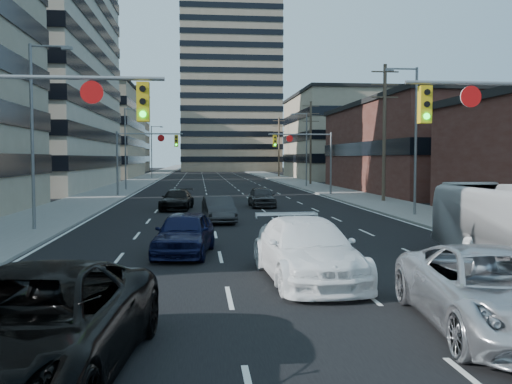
{
  "coord_description": "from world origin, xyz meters",
  "views": [
    {
      "loc": [
        -2.56,
        -8.35,
        3.58
      ],
      "look_at": [
        -0.25,
        14.56,
        2.2
      ],
      "focal_mm": 40.0,
      "sensor_mm": 36.0,
      "label": 1
    }
  ],
  "objects_px": {
    "sedan_blue": "(184,233)",
    "silver_suv": "(494,291)",
    "white_van": "(307,250)",
    "black_pickup": "(31,327)"
  },
  "relations": [
    {
      "from": "sedan_blue",
      "to": "silver_suv",
      "type": "bearing_deg",
      "value": -49.01
    },
    {
      "from": "white_van",
      "to": "black_pickup",
      "type": "bearing_deg",
      "value": -132.33
    },
    {
      "from": "white_van",
      "to": "silver_suv",
      "type": "xyz_separation_m",
      "value": [
        2.88,
        -5.28,
        -0.04
      ]
    },
    {
      "from": "black_pickup",
      "to": "silver_suv",
      "type": "relative_size",
      "value": 1.07
    },
    {
      "from": "black_pickup",
      "to": "white_van",
      "type": "xyz_separation_m",
      "value": [
        5.78,
        7.13,
        -0.02
      ]
    },
    {
      "from": "black_pickup",
      "to": "silver_suv",
      "type": "distance_m",
      "value": 8.86
    },
    {
      "from": "white_van",
      "to": "sedan_blue",
      "type": "relative_size",
      "value": 1.3
    },
    {
      "from": "black_pickup",
      "to": "white_van",
      "type": "relative_size",
      "value": 1.07
    },
    {
      "from": "black_pickup",
      "to": "white_van",
      "type": "height_order",
      "value": "black_pickup"
    },
    {
      "from": "white_van",
      "to": "silver_suv",
      "type": "distance_m",
      "value": 6.01
    }
  ]
}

